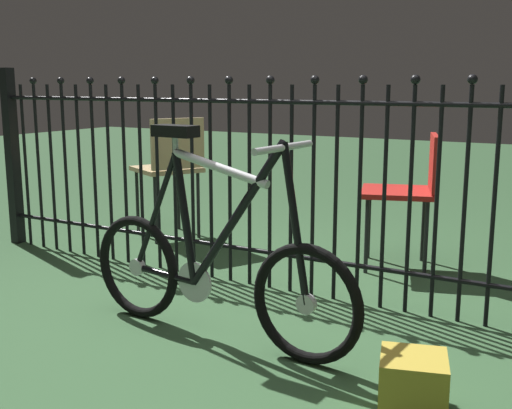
{
  "coord_description": "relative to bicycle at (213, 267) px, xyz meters",
  "views": [
    {
      "loc": [
        1.32,
        -2.19,
        1.08
      ],
      "look_at": [
        -0.06,
        0.2,
        0.55
      ],
      "focal_mm": 44.4,
      "sensor_mm": 36.0,
      "label": 1
    }
  ],
  "objects": [
    {
      "name": "chair_red",
      "position": [
        0.41,
        1.46,
        0.18
      ],
      "size": [
        0.52,
        0.52,
        0.79
      ],
      "color": "black",
      "rests_on": "ground"
    },
    {
      "name": "iron_fence",
      "position": [
        0.09,
        0.72,
        0.28
      ],
      "size": [
        4.53,
        0.07,
        1.18
      ],
      "color": "black",
      "rests_on": "ground"
    },
    {
      "name": "chair_tan",
      "position": [
        -1.25,
        1.34,
        0.22
      ],
      "size": [
        0.55,
        0.55,
        0.85
      ],
      "color": "black",
      "rests_on": "ground"
    },
    {
      "name": "display_crate",
      "position": [
        0.93,
        -0.21,
        -0.21
      ],
      "size": [
        0.27,
        0.27,
        0.2
      ],
      "primitive_type": "cube",
      "rotation": [
        0.0,
        0.0,
        0.29
      ],
      "color": "#B29933",
      "rests_on": "ground"
    },
    {
      "name": "bicycle",
      "position": [
        0.0,
        0.0,
        0.0
      ],
      "size": [
        1.38,
        0.4,
        0.91
      ],
      "color": "black",
      "rests_on": "ground"
    },
    {
      "name": "ground_plane",
      "position": [
        0.13,
        0.05,
        -0.31
      ],
      "size": [
        20.0,
        20.0,
        0.0
      ],
      "primitive_type": "plane",
      "color": "#325533"
    }
  ]
}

